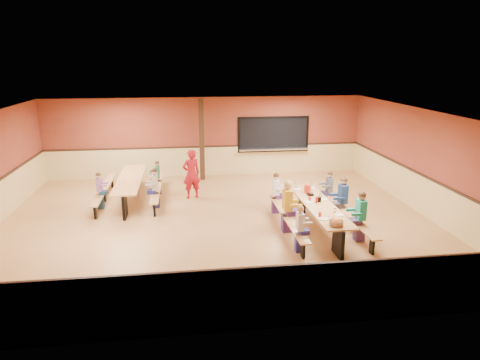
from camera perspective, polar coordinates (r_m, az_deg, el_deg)
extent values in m
plane|color=#A26D3D|center=(11.99, -3.04, -5.58)|extent=(12.00, 12.00, 0.00)
cube|color=brown|center=(16.40, -4.52, 5.74)|extent=(12.00, 0.04, 3.00)
cube|color=brown|center=(6.83, 0.17, -9.18)|extent=(12.00, 0.04, 3.00)
cube|color=brown|center=(13.37, 23.44, 2.11)|extent=(0.04, 10.00, 3.00)
cube|color=white|center=(11.24, -3.27, 8.79)|extent=(12.00, 10.00, 0.04)
cube|color=black|center=(16.70, 4.47, 6.10)|extent=(2.60, 0.06, 1.20)
cube|color=silver|center=(16.72, 4.49, 4.12)|extent=(2.70, 0.28, 0.06)
cube|color=black|center=(15.80, -5.13, 5.34)|extent=(0.18, 0.18, 3.00)
cube|color=#BC834A|center=(11.37, 10.41, -3.20)|extent=(0.75, 3.60, 0.04)
cube|color=black|center=(10.14, 12.97, -8.01)|extent=(0.08, 0.60, 0.70)
cube|color=black|center=(12.89, 8.26, -2.52)|extent=(0.08, 0.60, 0.70)
cube|color=#BC834A|center=(11.25, 6.32, -4.80)|extent=(0.26, 3.60, 0.04)
cube|color=black|center=(11.33, 6.28, -5.86)|extent=(0.06, 0.18, 0.41)
cube|color=#BC834A|center=(11.74, 14.19, -4.30)|extent=(0.26, 3.60, 0.04)
cube|color=black|center=(11.81, 14.12, -5.33)|extent=(0.06, 0.18, 0.41)
cube|color=#BC834A|center=(13.98, -14.45, 0.19)|extent=(0.75, 3.60, 0.04)
cube|color=black|center=(12.62, -15.11, -3.32)|extent=(0.08, 0.60, 0.70)
cube|color=black|center=(15.56, -13.72, 0.42)|extent=(0.08, 0.60, 0.70)
cube|color=#BC834A|center=(14.19, -17.67, -1.05)|extent=(0.26, 3.60, 0.04)
cube|color=black|center=(14.25, -17.60, -1.91)|extent=(0.06, 0.18, 0.41)
cube|color=#BC834A|center=(13.98, -11.01, -0.82)|extent=(0.26, 3.60, 0.04)
cube|color=black|center=(14.05, -10.96, -1.70)|extent=(0.06, 0.18, 0.41)
imported|color=#A1121C|center=(13.84, -6.50, 0.82)|extent=(0.68, 0.56, 1.61)
cylinder|color=red|center=(12.17, 8.91, -1.20)|extent=(0.16, 0.16, 0.22)
cube|color=black|center=(11.49, 10.43, -2.54)|extent=(0.10, 0.14, 0.13)
cylinder|color=yellow|center=(11.42, 10.14, -2.53)|extent=(0.06, 0.06, 0.17)
cylinder|color=#B2140F|center=(11.36, 10.22, -2.64)|extent=(0.06, 0.06, 0.17)
cube|color=black|center=(11.97, 9.35, -1.90)|extent=(0.16, 0.16, 0.06)
cube|color=#BC834A|center=(11.89, 9.41, -0.62)|extent=(0.02, 0.09, 0.50)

